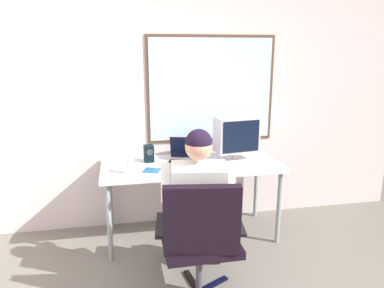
% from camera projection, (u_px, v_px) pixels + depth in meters
% --- Properties ---
extents(wall_rear, '(4.79, 0.08, 2.77)m').
position_uv_depth(wall_rear, '(187.00, 90.00, 3.68)').
color(wall_rear, beige).
rests_on(wall_rear, ground).
extents(desk, '(1.67, 0.71, 0.74)m').
position_uv_depth(desk, '(191.00, 169.00, 3.45)').
color(desk, gray).
rests_on(desk, ground).
extents(office_chair, '(0.66, 0.60, 0.96)m').
position_uv_depth(office_chair, '(200.00, 235.00, 2.52)').
color(office_chair, black).
rests_on(office_chair, ground).
extents(person_seated, '(0.56, 0.77, 1.26)m').
position_uv_depth(person_seated, '(197.00, 204.00, 2.73)').
color(person_seated, navy).
rests_on(person_seated, ground).
extents(crt_monitor, '(0.43, 0.26, 0.43)m').
position_uv_depth(crt_monitor, '(236.00, 135.00, 3.46)').
color(crt_monitor, beige).
rests_on(crt_monitor, desk).
extents(laptop, '(0.41, 0.41, 0.24)m').
position_uv_depth(laptop, '(187.00, 156.00, 3.45)').
color(laptop, black).
rests_on(laptop, desk).
extents(wine_glass, '(0.07, 0.07, 0.14)m').
position_uv_depth(wine_glass, '(130.00, 164.00, 3.14)').
color(wine_glass, silver).
rests_on(wine_glass, desk).
extents(desk_speaker, '(0.10, 0.10, 0.16)m').
position_uv_depth(desk_speaker, '(149.00, 153.00, 3.48)').
color(desk_speaker, black).
rests_on(desk_speaker, desk).
extents(cd_case, '(0.18, 0.17, 0.01)m').
position_uv_depth(cd_case, '(152.00, 170.00, 3.23)').
color(cd_case, '#2564B6').
rests_on(cd_case, desk).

